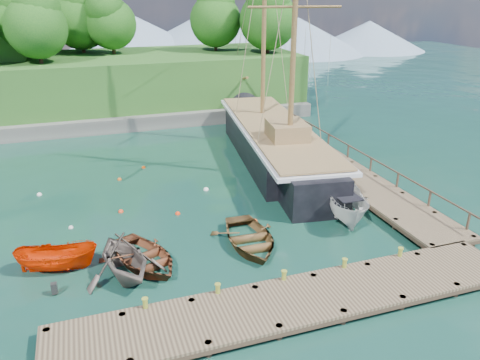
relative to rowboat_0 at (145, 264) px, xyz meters
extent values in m
plane|color=#123D2A|center=(3.49, 0.93, 0.00)|extent=(160.00, 160.00, 0.00)
cube|color=#453627|center=(5.49, -5.57, 0.54)|extent=(20.00, 3.20, 0.12)
cube|color=#302319|center=(5.49, -5.57, 0.38)|extent=(20.00, 3.20, 0.20)
cylinder|color=#302319|center=(-4.21, -4.27, 0.05)|extent=(0.28, 0.28, 1.10)
cylinder|color=#302319|center=(15.19, -4.27, 0.05)|extent=(0.28, 0.28, 1.10)
cube|color=#453627|center=(14.99, 7.93, 0.54)|extent=(3.20, 24.00, 0.12)
cube|color=#302319|center=(14.99, 7.93, 0.38)|extent=(3.20, 24.00, 0.20)
cylinder|color=#302319|center=(13.69, -3.77, 0.05)|extent=(0.28, 0.28, 1.10)
cylinder|color=#302319|center=(16.29, -3.77, 0.05)|extent=(0.28, 0.28, 1.10)
cylinder|color=#302319|center=(13.69, 19.63, 0.05)|extent=(0.28, 0.28, 1.10)
cylinder|color=#302319|center=(16.29, 19.63, 0.05)|extent=(0.28, 0.28, 1.10)
cylinder|color=olive|center=(-0.51, -4.17, 0.00)|extent=(0.26, 0.26, 0.45)
cylinder|color=olive|center=(2.49, -4.17, 0.00)|extent=(0.26, 0.26, 0.45)
cylinder|color=olive|center=(5.49, -4.17, 0.00)|extent=(0.26, 0.26, 0.45)
cylinder|color=olive|center=(8.49, -4.17, 0.00)|extent=(0.26, 0.26, 0.45)
cylinder|color=olive|center=(11.49, -4.17, 0.00)|extent=(0.26, 0.26, 0.45)
imported|color=brown|center=(0.00, 0.00, 0.00)|extent=(4.86, 5.60, 0.97)
imported|color=#5F544D|center=(-0.98, -0.77, 0.00)|extent=(4.67, 5.10, 2.28)
imported|color=brown|center=(5.43, 0.05, 0.00)|extent=(3.70, 5.03, 1.01)
imported|color=red|center=(-3.94, 0.78, 0.00)|extent=(4.09, 2.34, 1.49)
imported|color=beige|center=(11.70, 1.10, 0.00)|extent=(3.71, 5.78, 2.09)
cube|color=black|center=(11.78, 12.04, 0.81)|extent=(7.14, 16.11, 3.23)
cube|color=black|center=(13.16, 21.95, 0.81)|extent=(3.42, 5.23, 2.91)
cube|color=black|center=(10.56, 3.23, 0.81)|extent=(4.05, 4.45, 3.07)
cube|color=silver|center=(11.78, 12.04, 2.38)|extent=(7.87, 20.96, 0.25)
cube|color=brown|center=(11.78, 12.04, 2.63)|extent=(7.35, 20.46, 0.12)
cube|color=brown|center=(11.32, 8.74, 3.23)|extent=(2.91, 3.32, 1.20)
cylinder|color=brown|center=(13.65, 25.52, 3.83)|extent=(1.19, 6.86, 1.69)
cylinder|color=brown|center=(12.33, 16.00, 11.22)|extent=(0.36, 0.36, 17.18)
cylinder|color=brown|center=(11.23, 8.08, 10.53)|extent=(0.36, 0.36, 15.80)
sphere|color=silver|center=(-3.36, 5.02, 0.00)|extent=(0.28, 0.28, 0.28)
sphere|color=#F2421C|center=(-0.52, 6.19, 0.00)|extent=(0.31, 0.31, 0.31)
sphere|color=#FA360F|center=(2.63, 4.82, 0.00)|extent=(0.31, 0.31, 0.31)
sphere|color=white|center=(5.14, 7.74, 0.00)|extent=(0.35, 0.35, 0.35)
sphere|color=#D75C15|center=(-0.11, 11.42, 0.00)|extent=(0.28, 0.28, 0.28)
sphere|color=#EF4704|center=(1.81, 13.22, 0.00)|extent=(0.28, 0.28, 0.28)
sphere|color=white|center=(-5.27, 10.42, 0.00)|extent=(0.33, 0.33, 0.33)
sphere|color=#F95417|center=(6.63, 2.45, 0.00)|extent=(0.30, 0.30, 0.30)
cube|color=#474744|center=(-4.51, 24.93, 0.60)|extent=(50.00, 4.00, 1.40)
cube|color=#284E1C|center=(-4.51, 30.93, 3.00)|extent=(50.00, 14.00, 6.00)
cylinder|color=#382616|center=(17.39, 27.58, 6.70)|extent=(0.36, 0.36, 1.40)
sphere|color=#1A4C17|center=(17.39, 27.58, 9.30)|extent=(6.00, 6.00, 6.00)
cylinder|color=#382616|center=(1.88, 32.14, 6.70)|extent=(0.36, 0.36, 1.40)
sphere|color=#1A4C17|center=(1.88, 32.14, 9.00)|extent=(5.13, 5.13, 5.13)
cylinder|color=#382616|center=(-6.67, 31.13, 6.70)|extent=(0.36, 0.36, 1.40)
sphere|color=#1A4C17|center=(-6.67, 31.13, 9.24)|extent=(5.82, 5.82, 5.82)
cylinder|color=#382616|center=(-1.09, 34.28, 6.70)|extent=(0.36, 0.36, 1.40)
sphere|color=#1A4C17|center=(-1.09, 34.28, 9.32)|extent=(6.05, 6.05, 6.05)
cylinder|color=#382616|center=(17.57, 28.58, 6.70)|extent=(0.36, 0.36, 1.40)
sphere|color=#1A4C17|center=(17.57, 28.58, 8.87)|extent=(4.77, 4.77, 4.77)
cylinder|color=#382616|center=(-5.02, 27.48, 6.70)|extent=(0.36, 0.36, 1.40)
sphere|color=#1A4C17|center=(-5.02, 27.48, 9.11)|extent=(5.47, 5.47, 5.47)
cylinder|color=#382616|center=(12.76, 31.32, 6.70)|extent=(0.36, 0.36, 1.40)
sphere|color=#1A4C17|center=(12.76, 31.32, 9.14)|extent=(5.55, 5.55, 5.55)
cylinder|color=#382616|center=(-6.53, 38.69, 6.70)|extent=(0.36, 0.36, 1.40)
sphere|color=#1A4C17|center=(-6.53, 38.69, 9.39)|extent=(6.25, 6.25, 6.25)
cylinder|color=#382616|center=(-2.24, 39.30, 6.70)|extent=(0.36, 0.36, 1.40)
sphere|color=#1A4C17|center=(-2.24, 39.30, 9.26)|extent=(5.89, 5.89, 5.89)
cylinder|color=#382616|center=(-8.41, 31.95, 6.70)|extent=(0.36, 0.36, 1.40)
sphere|color=#1A4C17|center=(-8.41, 31.95, 9.33)|extent=(6.08, 6.08, 6.08)
cone|color=#728CA5|center=(23.49, 70.93, 4.50)|extent=(36.00, 36.00, 9.00)
cone|color=#728CA5|center=(41.49, 70.93, 3.50)|extent=(28.00, 28.00, 7.00)
cone|color=#728CA5|center=(8.49, 70.93, 4.00)|extent=(32.00, 32.00, 8.00)
cone|color=#728CA5|center=(58.49, 70.93, 3.00)|extent=(24.00, 24.00, 6.00)
camera|label=1|loc=(-1.89, -19.85, 12.37)|focal=35.00mm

